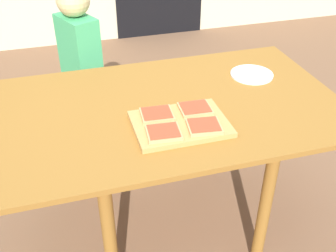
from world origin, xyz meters
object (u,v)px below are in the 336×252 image
Objects in this scene: plate_white_right at (252,74)px; pizza_slice_far_left at (157,114)px; cutting_board at (180,124)px; dining_table at (168,122)px; pizza_slice_near_right at (204,126)px; child_left at (82,67)px; pizza_slice_far_right at (195,108)px; pizza_slice_near_left at (164,132)px.

pizza_slice_far_left is at bearing -154.72° from plate_white_right.
plate_white_right is at bearing 34.59° from cutting_board.
dining_table is 10.66× the size of pizza_slice_near_right.
child_left is at bearing 114.03° from dining_table.
plate_white_right is 0.94m from child_left.
dining_table is 11.13× the size of pizza_slice_far_left.
pizza_slice_far_right is at bearing 36.71° from cutting_board.
pizza_slice_near_right and pizza_slice_far_right have the same top height.
pizza_slice_near_right is 0.20m from pizza_slice_far_left.
pizza_slice_near_left reaches higher than plate_white_right.
pizza_slice_far_left is (0.01, 0.13, 0.00)m from pizza_slice_near_left.
child_left reaches higher than pizza_slice_near_right.
plate_white_right is 0.19× the size of child_left.
child_left is at bearing 109.57° from cutting_board.
cutting_board is 2.71× the size of pizza_slice_near_left.
dining_table is 1.39× the size of child_left.
dining_table is 4.06× the size of cutting_board.
child_left is (-0.38, 0.91, -0.12)m from pizza_slice_near_right.
dining_table is at bearing 89.26° from cutting_board.
child_left reaches higher than pizza_slice_far_left.
pizza_slice_far_right reaches higher than cutting_board.
pizza_slice_near_left is at bearing 179.00° from pizza_slice_near_right.
plate_white_right is (0.39, 0.39, -0.02)m from pizza_slice_near_right.
pizza_slice_near_right is at bearing -135.17° from plate_white_right.
cutting_board is at bearing -90.74° from dining_table.
pizza_slice_far_left is (-0.07, 0.07, 0.02)m from cutting_board.
dining_table is 0.50m from plate_white_right.
pizza_slice_near_right reaches higher than cutting_board.
pizza_slice_near_right is (0.08, -0.07, 0.02)m from cutting_board.
child_left is at bearing 145.75° from plate_white_right.
cutting_board is at bearing -145.41° from plate_white_right.
pizza_slice_far_right is at bearing -145.90° from plate_white_right.
pizza_slice_far_left is 0.60m from plate_white_right.
child_left is (-0.22, 0.91, -0.12)m from pizza_slice_near_left.
cutting_board is at bearing 37.52° from pizza_slice_near_left.
cutting_board is (-0.00, -0.17, 0.10)m from dining_table.
pizza_slice_near_right is 1.04× the size of pizza_slice_far_left.
pizza_slice_far_right is (0.08, -0.10, 0.11)m from dining_table.
pizza_slice_far_right is at bearing -0.71° from pizza_slice_far_left.
pizza_slice_far_left is (-0.15, 0.13, 0.00)m from pizza_slice_near_right.
cutting_board is 0.11m from pizza_slice_far_right.
pizza_slice_far_left is 0.82m from child_left.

